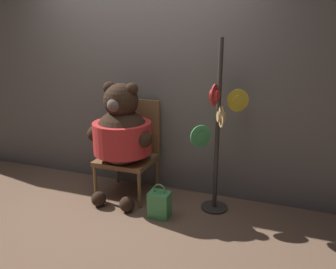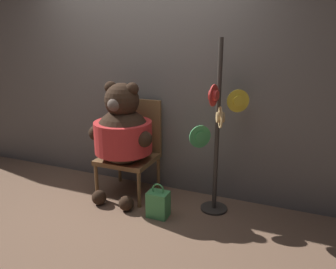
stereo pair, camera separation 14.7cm
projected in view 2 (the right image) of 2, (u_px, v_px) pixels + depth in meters
The scene contains 6 objects.
ground_plane at pixel (118, 208), 3.48m from camera, with size 14.00×14.00×0.00m, color brown.
wall_back at pixel (147, 80), 3.76m from camera, with size 8.00×0.10×2.54m.
chair at pixel (132, 146), 3.75m from camera, with size 0.59×0.55×1.07m.
teddy_bear at pixel (123, 133), 3.52m from camera, with size 0.75×0.67×1.30m.
hat_display_rack at pixel (217, 135), 3.19m from camera, with size 0.49×0.39×1.74m.
handbag_on_ground at pixel (158, 204), 3.28m from camera, with size 0.21×0.16×0.36m.
Camera 2 is at (1.69, -2.67, 1.74)m, focal length 35.00 mm.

